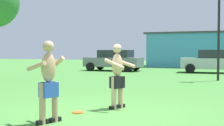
% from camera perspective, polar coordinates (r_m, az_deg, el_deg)
% --- Properties ---
extents(ground_plane, '(80.00, 80.00, 0.00)m').
position_cam_1_polar(ground_plane, '(7.08, -1.37, -9.81)').
color(ground_plane, '#4C8E3D').
extents(player_with_cap, '(0.75, 0.64, 1.68)m').
position_cam_1_polar(player_with_cap, '(7.56, 1.05, -1.98)').
color(player_with_cap, black).
rests_on(player_with_cap, ground_plane).
extents(player_in_blue, '(0.73, 0.64, 1.70)m').
position_cam_1_polar(player_in_blue, '(6.17, -12.29, -3.23)').
color(player_in_blue, black).
rests_on(player_in_blue, ground_plane).
extents(frisbee, '(0.29, 0.29, 0.03)m').
position_cam_1_polar(frisbee, '(7.21, -6.64, -9.51)').
color(frisbee, orange).
rests_on(frisbee, ground_plane).
extents(car_silver_near_post, '(4.38, 2.18, 1.58)m').
position_cam_1_polar(car_silver_near_post, '(21.23, 19.28, 0.39)').
color(car_silver_near_post, silver).
rests_on(car_silver_near_post, ground_plane).
extents(car_gray_mid_lot, '(4.38, 2.19, 1.58)m').
position_cam_1_polar(car_gray_mid_lot, '(22.25, 0.38, 0.60)').
color(car_gray_mid_lot, slate).
rests_on(car_gray_mid_lot, ground_plane).
extents(lamp_post, '(0.60, 0.24, 5.08)m').
position_cam_1_polar(lamp_post, '(15.77, 20.09, 8.28)').
color(lamp_post, black).
rests_on(lamp_post, ground_plane).
extents(outbuilding_behind_lot, '(13.54, 5.02, 3.23)m').
position_cam_1_polar(outbuilding_behind_lot, '(28.85, 20.49, 2.43)').
color(outbuilding_behind_lot, '#4C9ED1').
rests_on(outbuilding_behind_lot, ground_plane).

